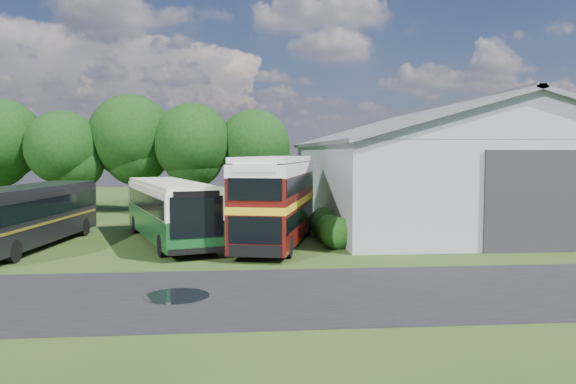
{
  "coord_description": "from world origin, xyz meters",
  "views": [
    {
      "loc": [
        0.54,
        -21.93,
        4.85
      ],
      "look_at": [
        3.29,
        8.0,
        2.75
      ],
      "focal_mm": 35.0,
      "sensor_mm": 36.0,
      "label": 1
    }
  ],
  "objects": [
    {
      "name": "tree_left_b",
      "position": [
        -13.0,
        23.5,
        5.25
      ],
      "size": [
        5.78,
        5.78,
        8.16
      ],
      "color": "black",
      "rests_on": "ground"
    },
    {
      "name": "shrub_front",
      "position": [
        5.6,
        6.0,
        0.0
      ],
      "size": [
        1.7,
        1.7,
        1.7
      ],
      "primitive_type": "sphere",
      "color": "#194714",
      "rests_on": "ground"
    },
    {
      "name": "asphalt_road",
      "position": [
        3.0,
        -3.0,
        0.0
      ],
      "size": [
        60.0,
        8.0,
        0.02
      ],
      "primitive_type": "cube",
      "color": "black",
      "rests_on": "ground"
    },
    {
      "name": "shrub_mid",
      "position": [
        5.6,
        8.0,
        0.0
      ],
      "size": [
        1.6,
        1.6,
        1.6
      ],
      "primitive_type": "sphere",
      "color": "#194714",
      "rests_on": "ground"
    },
    {
      "name": "tree_right_b",
      "position": [
        2.0,
        24.6,
        5.44
      ],
      "size": [
        5.98,
        5.98,
        8.45
      ],
      "color": "black",
      "rests_on": "ground"
    },
    {
      "name": "ground",
      "position": [
        0.0,
        0.0,
        0.0
      ],
      "size": [
        120.0,
        120.0,
        0.0
      ],
      "primitive_type": "plane",
      "color": "#1E3611",
      "rests_on": "ground"
    },
    {
      "name": "tree_right_a",
      "position": [
        -3.0,
        23.8,
        5.69
      ],
      "size": [
        6.26,
        6.26,
        8.83
      ],
      "color": "black",
      "rests_on": "ground"
    },
    {
      "name": "tree_mid",
      "position": [
        -8.0,
        24.8,
        6.18
      ],
      "size": [
        6.8,
        6.8,
        9.6
      ],
      "color": "black",
      "rests_on": "ground"
    },
    {
      "name": "storage_shed",
      "position": [
        15.0,
        15.98,
        4.17
      ],
      "size": [
        18.8,
        24.8,
        8.15
      ],
      "color": "gray",
      "rests_on": "ground"
    },
    {
      "name": "tree_left_a",
      "position": [
        -18.0,
        24.5,
        5.87
      ],
      "size": [
        6.46,
        6.46,
        9.12
      ],
      "color": "black",
      "rests_on": "ground"
    },
    {
      "name": "shrub_back",
      "position": [
        5.6,
        10.0,
        0.0
      ],
      "size": [
        1.8,
        1.8,
        1.8
      ],
      "primitive_type": "sphere",
      "color": "#194714",
      "rests_on": "ground"
    },
    {
      "name": "bus_maroon_double",
      "position": [
        2.63,
        7.44,
        2.33
      ],
      "size": [
        5.3,
        11.18,
        4.66
      ],
      "rotation": [
        0.0,
        0.0,
        -0.24
      ],
      "color": "black",
      "rests_on": "ground"
    },
    {
      "name": "puddle",
      "position": [
        -1.5,
        -3.0,
        0.0
      ],
      "size": [
        2.2,
        2.2,
        0.01
      ],
      "primitive_type": "cylinder",
      "color": "black",
      "rests_on": "ground"
    },
    {
      "name": "bus_green_single",
      "position": [
        -3.08,
        8.75,
        1.76
      ],
      "size": [
        6.34,
        12.27,
        3.31
      ],
      "rotation": [
        0.0,
        0.0,
        0.31
      ],
      "color": "black",
      "rests_on": "ground"
    },
    {
      "name": "bus_dark_single",
      "position": [
        -9.99,
        7.72,
        1.69
      ],
      "size": [
        3.94,
        11.72,
        3.17
      ],
      "rotation": [
        0.0,
        0.0,
        -0.11
      ],
      "color": "black",
      "rests_on": "ground"
    }
  ]
}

